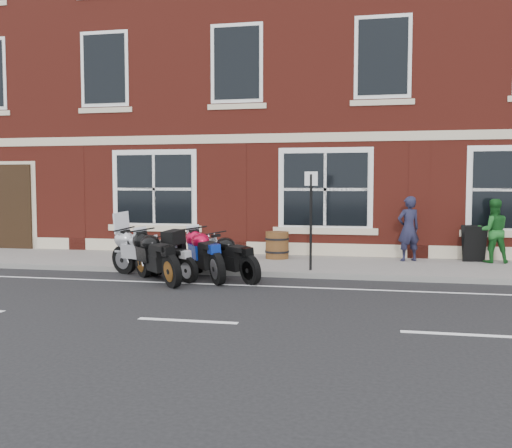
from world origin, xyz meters
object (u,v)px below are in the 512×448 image
object	(u,v)px
moto_naked_black	(232,256)
pedestrian_left	(409,229)
parking_sign	(311,213)
moto_sport_black	(157,255)
pedestrian_right	(493,231)
moto_touring_silver	(147,250)
barrel_planter	(277,245)
moto_sport_silver	(171,258)
moto_sport_red	(207,253)
a_board_sign	(474,243)

from	to	relation	value
moto_naked_black	pedestrian_left	distance (m)	5.02
pedestrian_left	parking_sign	distance (m)	3.16
moto_sport_black	pedestrian_right	distance (m)	8.45
moto_sport_black	pedestrian_left	world-z (taller)	pedestrian_left
moto_sport_black	moto_naked_black	size ratio (longest dim) A/B	1.09
moto_touring_silver	moto_sport_black	size ratio (longest dim) A/B	1.23
moto_sport_black	barrel_planter	world-z (taller)	moto_sport_black
moto_sport_silver	parking_sign	bearing A→B (deg)	-33.46
moto_sport_black	moto_naked_black	bearing A→B (deg)	-23.74
moto_sport_silver	moto_sport_red	bearing A→B (deg)	-39.33
pedestrian_left	moto_touring_silver	bearing A→B (deg)	1.16
pedestrian_right	a_board_sign	distance (m)	0.57
pedestrian_left	pedestrian_right	distance (m)	2.09
moto_sport_red	pedestrian_left	world-z (taller)	pedestrian_left
barrel_planter	moto_touring_silver	bearing A→B (deg)	-132.12
pedestrian_left	barrel_planter	size ratio (longest dim) A/B	2.34
moto_sport_silver	pedestrian_right	distance (m)	8.14
moto_touring_silver	moto_sport_red	size ratio (longest dim) A/B	1.08
pedestrian_left	parking_sign	xyz separation A→B (m)	(-2.32, -2.10, 0.48)
moto_touring_silver	moto_sport_red	world-z (taller)	moto_touring_silver
pedestrian_left	parking_sign	world-z (taller)	parking_sign
moto_sport_silver	a_board_sign	world-z (taller)	a_board_sign
pedestrian_left	moto_naked_black	bearing A→B (deg)	12.44
moto_sport_black	moto_sport_silver	size ratio (longest dim) A/B	1.08
moto_naked_black	parking_sign	world-z (taller)	parking_sign
moto_sport_black	parking_sign	bearing A→B (deg)	-17.94
moto_touring_silver	a_board_sign	xyz separation A→B (m)	(7.63, 3.25, -0.01)
moto_sport_silver	barrel_planter	bearing A→B (deg)	3.64
moto_touring_silver	moto_sport_silver	world-z (taller)	moto_touring_silver
moto_sport_black	moto_sport_silver	xyz separation A→B (m)	(0.17, 0.38, -0.10)
moto_sport_black	parking_sign	xyz separation A→B (m)	(3.16, 1.56, 0.85)
parking_sign	pedestrian_left	bearing A→B (deg)	61.10
moto_naked_black	a_board_sign	world-z (taller)	a_board_sign
pedestrian_right	parking_sign	distance (m)	4.95
pedestrian_right	parking_sign	xyz separation A→B (m)	(-4.40, -2.20, 0.51)
moto_touring_silver	parking_sign	distance (m)	3.86
moto_sport_red	pedestrian_left	bearing A→B (deg)	-0.08
pedestrian_left	pedestrian_right	xyz separation A→B (m)	(2.08, 0.10, -0.03)
barrel_planter	moto_sport_silver	bearing A→B (deg)	-121.35
barrel_planter	parking_sign	xyz separation A→B (m)	(1.11, -1.91, 0.96)
a_board_sign	moto_sport_red	bearing A→B (deg)	-159.85
moto_naked_black	pedestrian_right	size ratio (longest dim) A/B	0.97
pedestrian_right	moto_naked_black	bearing A→B (deg)	23.15
moto_sport_red	moto_naked_black	world-z (taller)	moto_sport_red
pedestrian_left	pedestrian_right	size ratio (longest dim) A/B	1.04
moto_sport_silver	pedestrian_left	size ratio (longest dim) A/B	0.94
moto_touring_silver	pedestrian_right	xyz separation A→B (m)	(8.06, 3.11, 0.33)
parking_sign	moto_sport_silver	bearing A→B (deg)	-139.48
moto_sport_black	pedestrian_left	bearing A→B (deg)	-10.46
moto_sport_black	pedestrian_left	xyz separation A→B (m)	(5.48, 3.65, 0.38)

